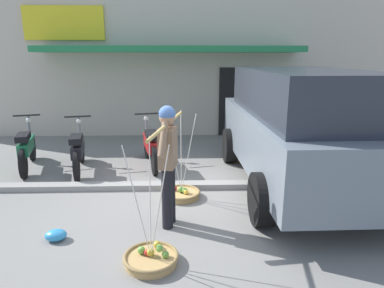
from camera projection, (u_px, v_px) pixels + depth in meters
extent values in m
plane|color=gray|center=(166.00, 205.00, 5.38)|extent=(90.00, 90.00, 0.00)
cube|color=gray|center=(168.00, 186.00, 6.04)|extent=(20.00, 0.24, 0.10)
cylinder|color=black|center=(167.00, 199.00, 4.56)|extent=(0.15, 0.15, 0.86)
cylinder|color=black|center=(170.00, 194.00, 4.73)|extent=(0.15, 0.15, 0.86)
cube|color=#84664C|center=(168.00, 148.00, 4.47)|extent=(0.26, 0.37, 0.54)
sphere|color=tan|center=(167.00, 118.00, 4.36)|extent=(0.21, 0.21, 0.21)
sphere|color=#4C70B2|center=(167.00, 114.00, 4.35)|extent=(0.22, 0.22, 0.22)
cylinder|color=#84664C|center=(163.00, 140.00, 4.20)|extent=(0.15, 0.35, 0.43)
cylinder|color=#84664C|center=(171.00, 131.00, 4.65)|extent=(0.15, 0.35, 0.43)
cylinder|color=tan|center=(167.00, 124.00, 4.39)|extent=(0.39, 1.87, 0.04)
cylinder|color=tan|center=(151.00, 260.00, 3.84)|extent=(0.59, 0.59, 0.09)
torus|color=olive|center=(151.00, 256.00, 3.83)|extent=(0.64, 0.64, 0.05)
sphere|color=gold|center=(150.00, 252.00, 3.84)|extent=(0.09, 0.09, 0.09)
sphere|color=#70AD42|center=(141.00, 250.00, 3.88)|extent=(0.09, 0.09, 0.09)
sphere|color=#649A3B|center=(165.00, 254.00, 3.80)|extent=(0.08, 0.08, 0.08)
sphere|color=red|center=(147.00, 252.00, 3.84)|extent=(0.08, 0.08, 0.08)
sphere|color=#73B244|center=(160.00, 248.00, 3.82)|extent=(0.09, 0.09, 0.09)
sphere|color=gold|center=(157.00, 245.00, 3.99)|extent=(0.09, 0.09, 0.09)
cylinder|color=silver|center=(150.00, 197.00, 3.79)|extent=(0.01, 0.29, 1.36)
cylinder|color=silver|center=(137.00, 205.00, 3.58)|extent=(0.25, 0.15, 1.36)
cylinder|color=silver|center=(159.00, 205.00, 3.59)|extent=(0.25, 0.15, 1.36)
cylinder|color=tan|center=(181.00, 195.00, 5.65)|extent=(0.59, 0.59, 0.09)
torus|color=olive|center=(181.00, 192.00, 5.63)|extent=(0.64, 0.64, 0.05)
sphere|color=yellow|center=(186.00, 192.00, 5.55)|extent=(0.08, 0.08, 0.08)
sphere|color=#B1201B|center=(175.00, 189.00, 5.70)|extent=(0.08, 0.08, 0.08)
sphere|color=#659C3B|center=(185.00, 191.00, 5.59)|extent=(0.10, 0.10, 0.10)
sphere|color=#68A13D|center=(181.00, 190.00, 5.63)|extent=(0.10, 0.10, 0.10)
cylinder|color=silver|center=(181.00, 151.00, 5.60)|extent=(0.01, 0.29, 1.36)
cylinder|color=silver|center=(174.00, 155.00, 5.39)|extent=(0.25, 0.15, 1.36)
cylinder|color=silver|center=(188.00, 155.00, 5.40)|extent=(0.25, 0.15, 1.36)
cylinder|color=black|center=(32.00, 148.00, 7.63)|extent=(0.23, 0.58, 0.58)
cylinder|color=black|center=(23.00, 164.00, 6.49)|extent=(0.23, 0.58, 0.58)
cube|color=#19663D|center=(31.00, 137.00, 7.57)|extent=(0.21, 0.31, 0.06)
cube|color=#19663D|center=(26.00, 146.00, 6.91)|extent=(0.44, 0.92, 0.24)
cube|color=black|center=(23.00, 137.00, 6.69)|extent=(0.36, 0.60, 0.12)
cylinder|color=slate|center=(29.00, 132.00, 7.44)|extent=(0.14, 0.30, 0.76)
cylinder|color=black|center=(27.00, 115.00, 7.27)|extent=(0.53, 0.18, 0.04)
sphere|color=silver|center=(28.00, 120.00, 7.45)|extent=(0.11, 0.11, 0.11)
cylinder|color=black|center=(81.00, 150.00, 7.49)|extent=(0.20, 0.58, 0.58)
cylinder|color=black|center=(76.00, 167.00, 6.33)|extent=(0.20, 0.58, 0.58)
cube|color=black|center=(80.00, 138.00, 7.43)|extent=(0.19, 0.30, 0.06)
cube|color=black|center=(78.00, 148.00, 6.76)|extent=(0.38, 0.92, 0.24)
cube|color=black|center=(76.00, 139.00, 6.53)|extent=(0.33, 0.59, 0.12)
cylinder|color=slate|center=(80.00, 134.00, 7.30)|extent=(0.12, 0.30, 0.76)
cylinder|color=black|center=(78.00, 117.00, 7.13)|extent=(0.54, 0.15, 0.04)
sphere|color=silver|center=(79.00, 122.00, 7.31)|extent=(0.11, 0.11, 0.11)
cylinder|color=black|center=(147.00, 145.00, 7.84)|extent=(0.20, 0.58, 0.58)
cylinder|color=black|center=(154.00, 161.00, 6.68)|extent=(0.20, 0.58, 0.58)
cube|color=red|center=(147.00, 135.00, 7.77)|extent=(0.20, 0.30, 0.06)
cube|color=red|center=(151.00, 144.00, 7.11)|extent=(0.39, 0.92, 0.24)
cube|color=black|center=(151.00, 135.00, 6.88)|extent=(0.33, 0.59, 0.12)
cylinder|color=slate|center=(147.00, 130.00, 7.65)|extent=(0.12, 0.30, 0.76)
cylinder|color=black|center=(147.00, 114.00, 7.47)|extent=(0.54, 0.15, 0.04)
sphere|color=silver|center=(146.00, 119.00, 7.66)|extent=(0.11, 0.11, 0.11)
cube|color=slate|center=(296.00, 140.00, 6.00)|extent=(1.95, 4.72, 0.96)
cube|color=#282D38|center=(303.00, 93.00, 5.63)|extent=(1.75, 3.68, 0.76)
cube|color=black|center=(262.00, 124.00, 8.37)|extent=(1.62, 0.12, 0.44)
cylinder|color=black|center=(230.00, 145.00, 7.49)|extent=(0.27, 0.76, 0.76)
cylinder|color=black|center=(313.00, 145.00, 7.57)|extent=(0.27, 0.76, 0.76)
cylinder|color=black|center=(262.00, 199.00, 4.67)|extent=(0.27, 0.76, 0.76)
cube|color=silver|center=(262.00, 131.00, 8.38)|extent=(0.44, 0.02, 0.12)
cube|color=beige|center=(173.00, 62.00, 12.01)|extent=(13.00, 5.00, 4.20)
cube|color=#237F47|center=(170.00, 49.00, 9.01)|extent=(7.15, 1.00, 0.16)
cube|color=yellow|center=(64.00, 23.00, 9.17)|extent=(2.20, 0.08, 0.90)
cube|color=black|center=(237.00, 102.00, 9.91)|extent=(1.10, 0.06, 2.00)
ellipsoid|color=#3393D1|center=(56.00, 235.00, 4.33)|extent=(0.28, 0.22, 0.14)
cube|color=olive|center=(242.00, 154.00, 7.61)|extent=(0.44, 0.36, 0.32)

